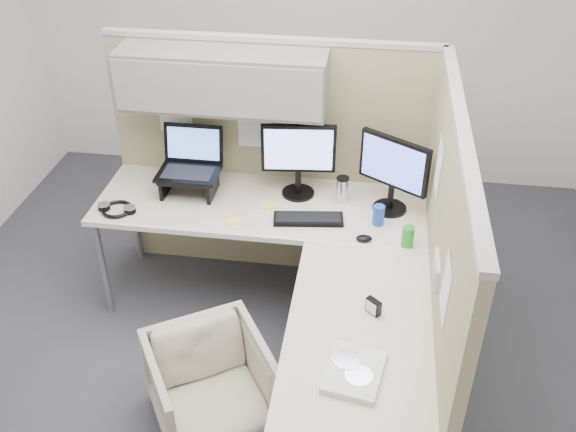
# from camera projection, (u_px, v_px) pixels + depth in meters

# --- Properties ---
(ground) EXTENTS (4.50, 4.50, 0.00)m
(ground) POSITION_uv_depth(u_px,v_px,m) (265.00, 356.00, 3.81)
(ground) COLOR #37373C
(ground) RESTS_ON ground
(partition_back) EXTENTS (2.00, 0.36, 1.63)m
(partition_back) POSITION_uv_depth(u_px,v_px,m) (250.00, 125.00, 3.90)
(partition_back) COLOR tan
(partition_back) RESTS_ON ground
(partition_right) EXTENTS (0.07, 2.03, 1.63)m
(partition_right) POSITION_uv_depth(u_px,v_px,m) (438.00, 270.00, 3.19)
(partition_right) COLOR tan
(partition_right) RESTS_ON ground
(desk) EXTENTS (2.00, 1.98, 0.73)m
(desk) POSITION_uv_depth(u_px,v_px,m) (289.00, 253.00, 3.51)
(desk) COLOR beige
(desk) RESTS_ON ground
(office_chair) EXTENTS (0.77, 0.76, 0.59)m
(office_chair) POSITION_uv_depth(u_px,v_px,m) (210.00, 382.00, 3.27)
(office_chair) COLOR beige
(office_chair) RESTS_ON ground
(monitor_left) EXTENTS (0.44, 0.20, 0.47)m
(monitor_left) POSITION_uv_depth(u_px,v_px,m) (298.00, 155.00, 3.79)
(monitor_left) COLOR black
(monitor_left) RESTS_ON desk
(monitor_right) EXTENTS (0.39, 0.26, 0.47)m
(monitor_right) POSITION_uv_depth(u_px,v_px,m) (393.00, 169.00, 3.65)
(monitor_right) COLOR black
(monitor_right) RESTS_ON desk
(laptop_station) EXTENTS (0.37, 0.32, 0.38)m
(laptop_station) POSITION_uv_depth(u_px,v_px,m) (190.00, 169.00, 3.90)
(laptop_station) COLOR black
(laptop_station) RESTS_ON desk
(keyboard) EXTENTS (0.41, 0.18, 0.02)m
(keyboard) POSITION_uv_depth(u_px,v_px,m) (308.00, 219.00, 3.69)
(keyboard) COLOR black
(keyboard) RESTS_ON desk
(mouse) EXTENTS (0.10, 0.07, 0.03)m
(mouse) POSITION_uv_depth(u_px,v_px,m) (364.00, 238.00, 3.53)
(mouse) COLOR black
(mouse) RESTS_ON desk
(travel_mug) EXTENTS (0.08, 0.08, 0.16)m
(travel_mug) POSITION_uv_depth(u_px,v_px,m) (342.00, 189.00, 3.83)
(travel_mug) COLOR silver
(travel_mug) RESTS_ON desk
(soda_can_green) EXTENTS (0.07, 0.07, 0.12)m
(soda_can_green) POSITION_uv_depth(u_px,v_px,m) (408.00, 237.00, 3.47)
(soda_can_green) COLOR #268C1E
(soda_can_green) RESTS_ON desk
(soda_can_silver) EXTENTS (0.07, 0.07, 0.12)m
(soda_can_silver) POSITION_uv_depth(u_px,v_px,m) (379.00, 215.00, 3.64)
(soda_can_silver) COLOR #1E3FA5
(soda_can_silver) RESTS_ON desk
(sticky_note_a) EXTENTS (0.10, 0.10, 0.01)m
(sticky_note_a) POSITION_uv_depth(u_px,v_px,m) (233.00, 221.00, 3.69)
(sticky_note_a) COLOR #F0F741
(sticky_note_a) RESTS_ON desk
(sticky_note_d) EXTENTS (0.09, 0.09, 0.01)m
(sticky_note_d) POSITION_uv_depth(u_px,v_px,m) (268.00, 206.00, 3.82)
(sticky_note_d) COLOR #F0F741
(sticky_note_d) RESTS_ON desk
(headphones) EXTENTS (0.23, 0.19, 0.03)m
(headphones) POSITION_uv_depth(u_px,v_px,m) (117.00, 209.00, 3.78)
(headphones) COLOR black
(headphones) RESTS_ON desk
(paper_stack) EXTENTS (0.28, 0.33, 0.03)m
(paper_stack) POSITION_uv_depth(u_px,v_px,m) (354.00, 372.00, 2.73)
(paper_stack) COLOR white
(paper_stack) RESTS_ON desk
(desk_clock) EXTENTS (0.08, 0.07, 0.08)m
(desk_clock) POSITION_uv_depth(u_px,v_px,m) (373.00, 306.00, 3.04)
(desk_clock) COLOR black
(desk_clock) RESTS_ON desk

